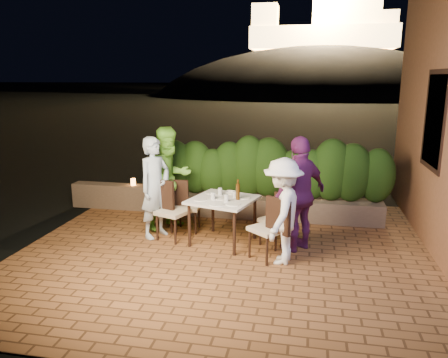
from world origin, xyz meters
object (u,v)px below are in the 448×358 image
(diner_blue, at_px, (155,188))
(diner_white, at_px, (282,211))
(diner_purple, at_px, (300,194))
(dining_table, at_px, (223,221))
(chair_right_front, at_px, (268,227))
(parapet_lamp, at_px, (133,182))
(bowl, at_px, (230,192))
(diner_green, at_px, (170,178))
(chair_left_front, at_px, (173,211))
(chair_right_back, at_px, (276,219))
(chair_left_back, at_px, (187,206))
(beer_bottle, at_px, (238,189))

(diner_blue, xyz_separation_m, diner_white, (2.16, -0.66, -0.08))
(diner_blue, height_order, diner_purple, diner_purple)
(dining_table, bearing_deg, diner_blue, 176.33)
(dining_table, xyz_separation_m, chair_right_front, (0.78, -0.51, 0.11))
(dining_table, xyz_separation_m, diner_blue, (-1.17, 0.08, 0.48))
(diner_purple, bearing_deg, parapet_lamp, -73.71)
(dining_table, distance_m, diner_purple, 1.33)
(dining_table, distance_m, chair_right_front, 0.93)
(bowl, distance_m, diner_green, 1.16)
(chair_left_front, relative_size, chair_right_back, 1.11)
(chair_left_front, xyz_separation_m, chair_right_back, (1.70, 0.04, -0.05))
(bowl, distance_m, chair_right_back, 0.90)
(dining_table, relative_size, diner_white, 0.62)
(diner_white, bearing_deg, diner_purple, 166.36)
(bowl, bearing_deg, chair_left_front, -160.50)
(chair_left_front, xyz_separation_m, diner_green, (-0.22, 0.55, 0.41))
(chair_left_back, height_order, diner_blue, diner_blue)
(diner_blue, relative_size, diner_white, 1.10)
(chair_right_front, distance_m, diner_purple, 0.77)
(diner_blue, xyz_separation_m, parapet_lamp, (-0.99, 1.41, -0.29))
(beer_bottle, relative_size, chair_left_back, 0.36)
(chair_left_back, xyz_separation_m, diner_green, (-0.35, 0.11, 0.45))
(chair_left_back, distance_m, chair_right_front, 1.77)
(chair_right_front, bearing_deg, chair_left_front, 22.88)
(chair_left_back, xyz_separation_m, chair_right_front, (1.50, -0.95, 0.03))
(chair_left_front, xyz_separation_m, chair_left_back, (0.13, 0.44, -0.04))
(beer_bottle, height_order, chair_right_back, beer_bottle)
(diner_green, height_order, diner_purple, diner_green)
(diner_green, xyz_separation_m, diner_white, (2.06, -1.14, -0.14))
(beer_bottle, bearing_deg, parapet_lamp, 148.13)
(dining_table, xyz_separation_m, diner_white, (0.99, -0.59, 0.40))
(chair_left_front, xyz_separation_m, diner_white, (1.84, -0.59, 0.28))
(chair_left_back, xyz_separation_m, diner_white, (1.72, -1.03, 0.32))
(beer_bottle, xyz_separation_m, diner_blue, (-1.42, 0.08, -0.06))
(chair_right_back, bearing_deg, dining_table, 40.42)
(chair_left_back, bearing_deg, beer_bottle, -28.90)
(chair_left_back, xyz_separation_m, diner_blue, (-0.45, -0.37, 0.40))
(bowl, distance_m, diner_blue, 1.26)
(beer_bottle, height_order, diner_white, diner_white)
(chair_left_front, bearing_deg, chair_left_back, 94.69)
(beer_bottle, distance_m, diner_blue, 1.42)
(chair_right_front, bearing_deg, parapet_lamp, 5.93)
(chair_right_back, bearing_deg, beer_bottle, 42.30)
(beer_bottle, bearing_deg, chair_right_back, 4.37)
(bowl, bearing_deg, chair_right_back, -19.72)
(chair_right_back, relative_size, diner_purple, 0.50)
(bowl, xyz_separation_m, diner_green, (-1.13, 0.23, 0.14))
(bowl, relative_size, diner_purple, 0.09)
(chair_right_front, bearing_deg, diner_blue, 23.47)
(dining_table, bearing_deg, diner_green, 152.67)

